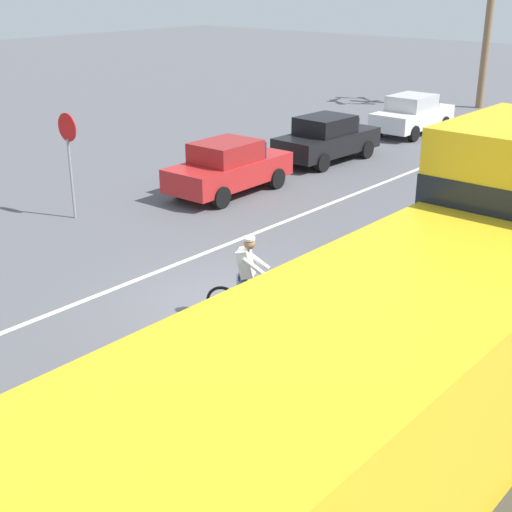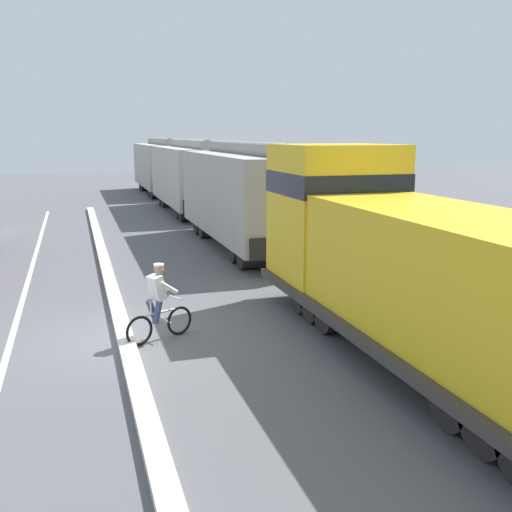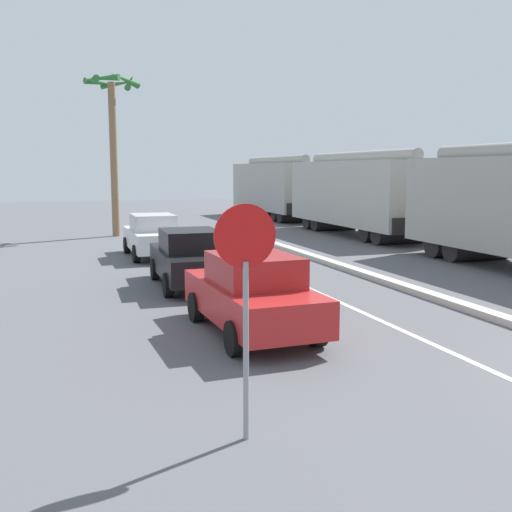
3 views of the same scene
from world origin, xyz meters
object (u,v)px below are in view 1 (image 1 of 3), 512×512
Objects in this scene: cyclist at (248,282)px; stop_sign at (69,145)px; parked_car_black at (327,139)px; parked_car_red at (229,167)px; parked_car_white at (412,114)px; locomotive at (423,364)px.

stop_sign reaches higher than cyclist.
cyclist reaches higher than parked_car_black.
parked_car_white is at bearing 90.57° from parked_car_red.
locomotive reaches higher than cyclist.
locomotive is 13.69m from parked_car_red.
parked_car_black is 1.48× the size of stop_sign.
parked_car_red is 1.01× the size of parked_car_white.
cyclist is (6.21, -11.32, 0.00)m from parked_car_black.
locomotive is 13.04m from stop_sign.
cyclist is at bearing -61.27° from parked_car_black.
cyclist is at bearing -44.89° from parked_car_red.
parked_car_red is 1.00× the size of parked_car_black.
parked_car_black is 6.16m from parked_car_white.
stop_sign is at bearing 163.32° from locomotive.
parked_car_red is at bearing -89.43° from parked_car_white.
cyclist is at bearing -11.68° from stop_sign.
locomotive reaches higher than parked_car_black.
parked_car_black is at bearing 118.73° from cyclist.
parked_car_red is at bearing -89.02° from parked_car_black.
cyclist is (6.12, -6.09, 0.00)m from parked_car_red.
parked_car_red is 11.38m from parked_car_white.
parked_car_black and parked_car_white have the same top height.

